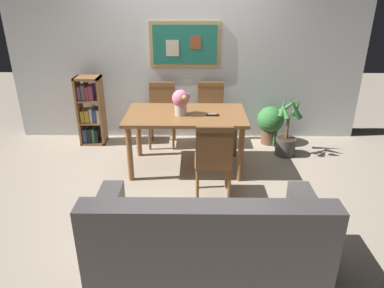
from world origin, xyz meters
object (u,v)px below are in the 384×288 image
dining_chair_far_left (162,109)px  dining_table (186,121)px  dining_chair_near_right (214,156)px  flower_vase (181,101)px  leather_couch (207,244)px  potted_palm (287,134)px  potted_ivy (270,123)px  dining_chair_far_right (211,109)px  bookshelf (91,113)px  tv_remote (212,115)px

dining_chair_far_left → dining_table: bearing=-65.0°
dining_chair_near_right → flower_vase: size_ratio=2.93×
leather_couch → potted_palm: 2.60m
leather_couch → potted_ivy: (1.02, 2.72, 0.01)m
flower_vase → potted_palm: bearing=16.9°
dining_chair_near_right → leather_couch: dining_chair_near_right is taller
dining_table → leather_couch: bearing=-83.6°
dining_chair_far_right → leather_couch: (-0.13, -2.73, -0.22)m
dining_table → potted_palm: bearing=16.0°
dining_table → flower_vase: size_ratio=4.78×
dining_chair_near_right → dining_chair_far_right: size_ratio=1.00×
dining_chair_near_right → flower_vase: bearing=116.4°
dining_chair_far_right → flower_vase: (-0.40, -0.85, 0.38)m
dining_chair_far_right → potted_palm: bearing=-21.7°
dining_chair_far_right → potted_ivy: dining_chair_far_right is taller
dining_table → dining_chair_near_right: size_ratio=1.63×
potted_ivy → flower_vase: size_ratio=1.92×
dining_chair_far_left → dining_chair_near_right: bearing=-66.6°
bookshelf → potted_palm: size_ratio=1.15×
flower_vase → tv_remote: size_ratio=1.99×
leather_couch → bookshelf: (-1.64, 2.71, 0.16)m
dining_table → bookshelf: bearing=150.9°
dining_chair_near_right → potted_ivy: bearing=59.9°
potted_ivy → bookshelf: bearing=-179.9°
potted_ivy → potted_palm: 0.43m
dining_chair_near_right → flower_vase: flower_vase is taller
dining_chair_far_right → bookshelf: bookshelf is taller
dining_table → potted_ivy: dining_table is taller
potted_palm → tv_remote: bearing=-155.8°
potted_ivy → dining_chair_far_right: bearing=179.1°
dining_table → tv_remote: 0.35m
bookshelf → dining_chair_far_left: bearing=0.1°
potted_palm → bookshelf: bearing=172.0°
dining_chair_far_right → bookshelf: (-1.77, -0.02, -0.06)m
bookshelf → flower_vase: (1.37, -0.83, 0.44)m
bookshelf → tv_remote: bearing=-26.5°
dining_table → dining_chair_far_right: (0.34, 0.81, -0.10)m
flower_vase → dining_chair_far_left: bearing=110.6°
flower_vase → tv_remote: 0.42m
potted_ivy → potted_palm: size_ratio=0.68×
dining_chair_near_right → bookshelf: bookshelf is taller
bookshelf → leather_couch: bearing=-58.9°
dining_table → bookshelf: (-1.43, 0.79, -0.16)m
potted_ivy → potted_palm: (0.15, -0.40, -0.02)m
dining_chair_near_right → dining_chair_far_right: 1.60m
dining_chair_far_left → dining_chair_far_right: bearing=1.5°
dining_chair_far_left → potted_ivy: dining_chair_far_left is taller
dining_chair_far_left → potted_palm: size_ratio=1.03×
dining_chair_far_left → leather_couch: 2.79m
dining_chair_near_right → potted_palm: (1.07, 1.18, -0.23)m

